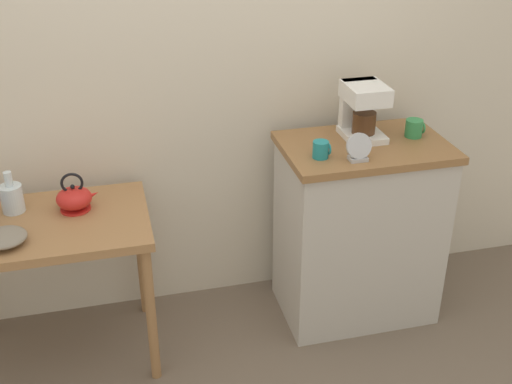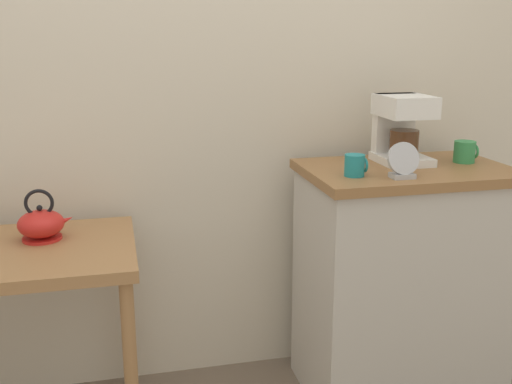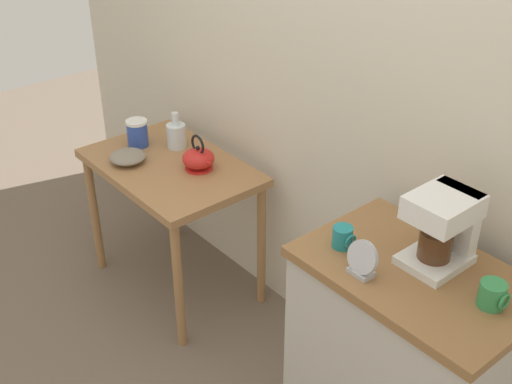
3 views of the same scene
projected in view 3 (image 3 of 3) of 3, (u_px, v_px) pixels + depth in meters
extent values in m
plane|color=#6B5B4C|center=(260.00, 359.00, 3.10)|extent=(8.00, 8.00, 0.00)
cube|color=beige|center=(363.00, 57.00, 2.55)|extent=(4.40, 0.10, 2.80)
cube|color=#9E7044|center=(170.00, 167.00, 3.23)|extent=(0.88, 0.58, 0.04)
cylinder|color=#9E7044|center=(95.00, 214.00, 3.54)|extent=(0.04, 0.04, 0.69)
cylinder|color=#9E7044|center=(179.00, 286.00, 3.01)|extent=(0.04, 0.04, 0.69)
cylinder|color=#9E7044|center=(172.00, 184.00, 3.81)|extent=(0.04, 0.04, 0.69)
cylinder|color=#9E7044|center=(261.00, 246.00, 3.29)|extent=(0.04, 0.04, 0.69)
cube|color=#BCB7AD|center=(401.00, 376.00, 2.41)|extent=(0.74, 0.48, 0.89)
cube|color=olive|center=(417.00, 274.00, 2.17)|extent=(0.77, 0.51, 0.04)
cylinder|color=gray|center=(128.00, 162.00, 3.23)|extent=(0.08, 0.08, 0.01)
ellipsoid|color=gray|center=(128.00, 157.00, 3.21)|extent=(0.18, 0.18, 0.05)
cylinder|color=red|center=(199.00, 168.00, 3.17)|extent=(0.13, 0.13, 0.01)
ellipsoid|color=red|center=(198.00, 158.00, 3.15)|extent=(0.15, 0.15, 0.09)
cone|color=red|center=(207.00, 163.00, 3.09)|extent=(0.08, 0.03, 0.06)
sphere|color=black|center=(198.00, 148.00, 3.12)|extent=(0.02, 0.02, 0.02)
torus|color=black|center=(198.00, 144.00, 3.11)|extent=(0.10, 0.01, 0.10)
cylinder|color=silver|center=(176.00, 136.00, 3.34)|extent=(0.10, 0.10, 0.12)
cylinder|color=silver|center=(175.00, 119.00, 3.29)|extent=(0.03, 0.03, 0.07)
cylinder|color=#2D4CAD|center=(138.00, 134.00, 3.36)|extent=(0.11, 0.11, 0.12)
cylinder|color=white|center=(136.00, 122.00, 3.32)|extent=(0.11, 0.11, 0.01)
cube|color=white|center=(434.00, 259.00, 2.19)|extent=(0.18, 0.22, 0.03)
cube|color=white|center=(455.00, 221.00, 2.18)|extent=(0.16, 0.05, 0.26)
cube|color=white|center=(443.00, 207.00, 2.09)|extent=(0.18, 0.22, 0.08)
cylinder|color=#4C2D19|center=(435.00, 244.00, 2.15)|extent=(0.11, 0.11, 0.10)
cylinder|color=#338C4C|center=(492.00, 294.00, 1.99)|extent=(0.08, 0.08, 0.08)
torus|color=#338C4C|center=(504.00, 302.00, 1.97)|extent=(0.01, 0.06, 0.06)
cylinder|color=teal|center=(342.00, 237.00, 2.26)|extent=(0.07, 0.07, 0.08)
torus|color=teal|center=(350.00, 242.00, 2.24)|extent=(0.01, 0.05, 0.05)
cube|color=#B2B5BA|center=(361.00, 272.00, 2.14)|extent=(0.08, 0.06, 0.02)
cylinder|color=#B2B5BA|center=(363.00, 257.00, 2.11)|extent=(0.11, 0.05, 0.11)
cylinder|color=black|center=(362.00, 257.00, 2.11)|extent=(0.10, 0.04, 0.09)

